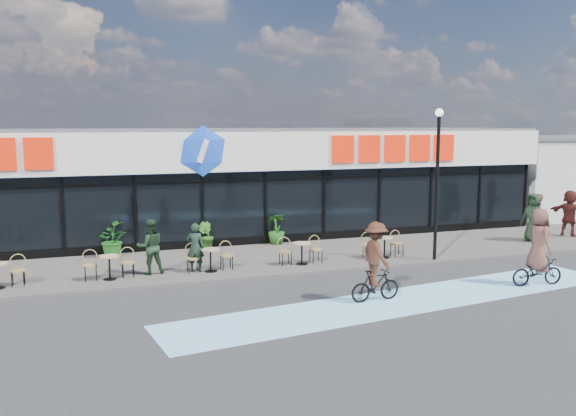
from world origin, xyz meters
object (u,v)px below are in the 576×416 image
Objects in this scene: potted_plant_mid at (206,236)px; pedestrian_c at (536,217)px; potted_plant_right at (276,229)px; patron_left at (195,247)px; pedestrian_b at (570,213)px; lamp_post at (437,171)px; pedestrian_a at (533,217)px; potted_plant_left at (111,240)px; cyclist_a at (376,263)px; cyclist_b at (538,253)px; patron_right at (150,246)px.

potted_plant_mid is 0.54× the size of pedestrian_c.
potted_plant_right is 0.76× the size of patron_left.
potted_plant_mid is at bearing 57.99° from pedestrian_b.
lamp_post is at bearing -45.44° from potted_plant_right.
lamp_post is 2.66× the size of pedestrian_a.
patron_left reaches higher than potted_plant_right.
pedestrian_a is at bearing -9.09° from potted_plant_left.
pedestrian_a is (9.93, -2.86, 0.39)m from potted_plant_right.
lamp_post is 5.89m from cyclist_a.
potted_plant_right is 0.63× the size of pedestrian_c.
pedestrian_c is at bearing -8.10° from potted_plant_left.
cyclist_b is at bearing 175.46° from patron_left.
potted_plant_mid is 0.47× the size of cyclist_a.
potted_plant_mid is 4.09m from patron_right.
potted_plant_mid is at bearing 110.90° from cyclist_a.
patron_right is 0.90× the size of pedestrian_a.
potted_plant_left is 10.17m from cyclist_a.
lamp_post is 9.95m from patron_right.
potted_plant_mid is 15.25m from pedestrian_b.
patron_right is 0.90× the size of pedestrian_b.
pedestrian_c reaches higher than patron_right.
pedestrian_a reaches higher than pedestrian_b.
potted_plant_left is 18.69m from pedestrian_b.
lamp_post is at bearing 40.93° from cyclist_a.
cyclist_b is at bearing 150.63° from patron_right.
patron_right is at bearing -147.67° from potted_plant_right.
patron_left is 1.41m from patron_right.
cyclist_b is at bearing -60.08° from pedestrian_a.
lamp_post is 4.39× the size of potted_plant_right.
potted_plant_mid is 0.44× the size of cyclist_b.
patron_left is at bearing 168.39° from patron_right.
pedestrian_a reaches higher than patron_right.
potted_plant_right is 9.86m from cyclist_b.
pedestrian_c is at bearing 177.14° from patron_right.
cyclist_b is (11.89, -7.87, 0.27)m from potted_plant_left.
patron_right is (-1.40, 0.15, 0.09)m from patron_left.
pedestrian_c is (5.92, 1.82, -2.15)m from lamp_post.
patron_right is (1.06, -3.06, 0.27)m from potted_plant_left.
pedestrian_c is 0.86× the size of cyclist_a.
pedestrian_c is (-1.96, -0.28, -0.03)m from pedestrian_b.
cyclist_a is (-10.06, -5.42, 0.01)m from pedestrian_c.
pedestrian_c is (0.37, 0.23, -0.04)m from pedestrian_a.
pedestrian_c is (10.30, -2.62, 0.35)m from potted_plant_right.
cyclist_a is 5.34m from cyclist_b.
pedestrian_b is 1.03× the size of pedestrian_c.
pedestrian_a is at bearing -12.40° from potted_plant_mid.
lamp_post reaches higher than pedestrian_a.
cyclist_a is at bearing -1.97° from pedestrian_c.
potted_plant_right is at bearing 55.80° from pedestrian_b.
pedestrian_b is at bearing -8.64° from potted_plant_mid.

